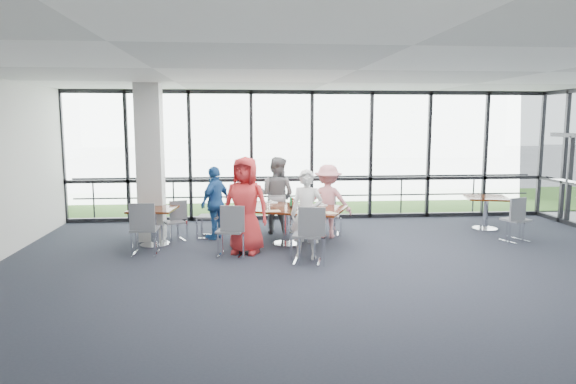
{
  "coord_description": "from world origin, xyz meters",
  "views": [
    {
      "loc": [
        -1.73,
        -7.68,
        2.44
      ],
      "look_at": [
        -0.86,
        2.01,
        1.1
      ],
      "focal_mm": 32.0,
      "sensor_mm": 36.0,
      "label": 1
    }
  ],
  "objects": [
    {
      "name": "floor",
      "position": [
        0.0,
        0.0,
        -0.01
      ],
      "size": [
        12.0,
        10.0,
        0.02
      ],
      "primitive_type": "cube",
      "color": "#222631",
      "rests_on": "ground"
    },
    {
      "name": "ceiling",
      "position": [
        0.0,
        0.0,
        3.2
      ],
      "size": [
        12.0,
        10.0,
        0.04
      ],
      "primitive_type": "cube",
      "color": "white",
      "rests_on": "ground"
    },
    {
      "name": "wall_front",
      "position": [
        0.0,
        -5.0,
        1.6
      ],
      "size": [
        12.0,
        0.1,
        3.2
      ],
      "primitive_type": "cube",
      "color": "silver",
      "rests_on": "ground"
    },
    {
      "name": "curtain_wall_back",
      "position": [
        0.0,
        5.0,
        1.6
      ],
      "size": [
        12.0,
        0.1,
        3.2
      ],
      "primitive_type": "cube",
      "color": "white",
      "rests_on": "ground"
    },
    {
      "name": "exit_door",
      "position": [
        6.0,
        3.75,
        1.05
      ],
      "size": [
        0.12,
        1.6,
        2.1
      ],
      "primitive_type": "cube",
      "color": "black",
      "rests_on": "ground"
    },
    {
      "name": "structural_column",
      "position": [
        -3.6,
        3.0,
        1.6
      ],
      "size": [
        0.5,
        0.5,
        3.2
      ],
      "primitive_type": "cube",
      "color": "silver",
      "rests_on": "ground"
    },
    {
      "name": "apron",
      "position": [
        0.0,
        10.0,
        -0.02
      ],
      "size": [
        80.0,
        70.0,
        0.02
      ],
      "primitive_type": "cube",
      "color": "gray",
      "rests_on": "ground"
    },
    {
      "name": "grass_strip",
      "position": [
        0.0,
        8.0,
        0.01
      ],
      "size": [
        80.0,
        5.0,
        0.01
      ],
      "primitive_type": "cube",
      "color": "#305E1F",
      "rests_on": "ground"
    },
    {
      "name": "hangar_main",
      "position": [
        4.0,
        32.0,
        3.0
      ],
      "size": [
        24.0,
        10.0,
        6.0
      ],
      "primitive_type": "cube",
      "color": "white",
      "rests_on": "ground"
    },
    {
      "name": "guard_rail",
      "position": [
        0.0,
        5.6,
        0.5
      ],
      "size": [
        12.0,
        0.06,
        0.06
      ],
      "primitive_type": "cylinder",
      "rotation": [
        0.0,
        1.57,
        0.0
      ],
      "color": "#2D2D33",
      "rests_on": "ground"
    },
    {
      "name": "main_table",
      "position": [
        -0.86,
        2.31,
        0.65
      ],
      "size": [
        2.53,
        2.02,
        0.75
      ],
      "rotation": [
        0.0,
        0.0,
        -0.41
      ],
      "color": "#3A130B",
      "rests_on": "ground"
    },
    {
      "name": "side_table_left",
      "position": [
        -3.49,
        2.44,
        0.63
      ],
      "size": [
        0.95,
        0.95,
        0.75
      ],
      "rotation": [
        0.0,
        0.0,
        -0.13
      ],
      "color": "#3A130B",
      "rests_on": "ground"
    },
    {
      "name": "side_table_right",
      "position": [
        3.77,
        3.36,
        0.64
      ],
      "size": [
        1.07,
        1.07,
        0.75
      ],
      "rotation": [
        0.0,
        0.0,
        -0.25
      ],
      "color": "#3A130B",
      "rests_on": "ground"
    },
    {
      "name": "diner_near_left",
      "position": [
        -1.68,
        1.72,
        0.9
      ],
      "size": [
        1.02,
        0.83,
        1.81
      ],
      "primitive_type": "imported",
      "rotation": [
        0.0,
        0.0,
        -0.34
      ],
      "color": "red",
      "rests_on": "ground"
    },
    {
      "name": "diner_near_right",
      "position": [
        -0.6,
        1.24,
        0.8
      ],
      "size": [
        0.7,
        0.6,
        1.6
      ],
      "primitive_type": "imported",
      "rotation": [
        0.0,
        0.0,
        -0.36
      ],
      "color": "white",
      "rests_on": "ground"
    },
    {
      "name": "diner_far_left",
      "position": [
        -0.98,
        3.37,
        0.84
      ],
      "size": [
        0.96,
        0.86,
        1.68
      ],
      "primitive_type": "imported",
      "rotation": [
        0.0,
        0.0,
        2.58
      ],
      "color": "slate",
      "rests_on": "ground"
    },
    {
      "name": "diner_far_right",
      "position": [
        0.06,
        2.87,
        0.77
      ],
      "size": [
        1.11,
        0.79,
        1.55
      ],
      "primitive_type": "imported",
      "rotation": [
        0.0,
        0.0,
        2.84
      ],
      "color": "pink",
      "rests_on": "ground"
    },
    {
      "name": "diner_end",
      "position": [
        -2.29,
        2.97,
        0.76
      ],
      "size": [
        0.91,
        1.01,
        1.52
      ],
      "primitive_type": "imported",
      "rotation": [
        0.0,
        0.0,
        -2.17
      ],
      "color": "#265BA4",
      "rests_on": "ground"
    },
    {
      "name": "chair_main_nl",
      "position": [
        -1.96,
        1.52,
        0.47
      ],
      "size": [
        0.54,
        0.54,
        0.94
      ],
      "primitive_type": null,
      "rotation": [
        0.0,
        0.0,
        -0.21
      ],
      "color": "slate",
      "rests_on": "ground"
    },
    {
      "name": "chair_main_nr",
      "position": [
        -0.62,
        0.94,
        0.49
      ],
      "size": [
        0.58,
        0.58,
        0.99
      ],
      "primitive_type": null,
      "rotation": [
        0.0,
        0.0,
        -0.22
      ],
      "color": "slate",
      "rests_on": "ground"
    },
    {
      "name": "chair_main_fl",
      "position": [
        -0.91,
        3.59,
        0.44
      ],
      "size": [
        0.52,
        0.52,
        0.88
      ],
      "primitive_type": null,
      "rotation": [
        0.0,
        0.0,
        2.91
      ],
      "color": "slate",
      "rests_on": "ground"
    },
    {
      "name": "chair_main_fr",
      "position": [
        0.15,
        3.13,
        0.41
      ],
      "size": [
        0.47,
        0.47,
        0.82
      ],
      "primitive_type": null,
      "rotation": [
        0.0,
        0.0,
        2.95
      ],
      "color": "slate",
      "rests_on": "ground"
    },
    {
      "name": "chair_main_end",
      "position": [
        -2.44,
        3.08,
        0.45
      ],
      "size": [
        0.52,
        0.52,
        0.9
      ],
      "primitive_type": null,
      "rotation": [
        0.0,
        0.0,
        -1.76
      ],
      "color": "slate",
      "rests_on": "ground"
    },
    {
      "name": "chair_spare_la",
      "position": [
        -3.53,
        1.76,
        0.48
      ],
      "size": [
        0.48,
        0.48,
        0.97
      ],
      "primitive_type": null,
      "rotation": [
        0.0,
        0.0,
        -0.02
      ],
      "color": "slate",
      "rests_on": "ground"
    },
    {
      "name": "chair_spare_lb",
      "position": [
        -3.13,
        2.81,
        0.4
      ],
      "size": [
        0.51,
        0.51,
        0.79
      ],
      "primitive_type": null,
      "rotation": [
        0.0,
        0.0,
        3.55
      ],
      "color": "slate",
      "rests_on": "ground"
    },
    {
      "name": "chair_spare_r",
      "position": [
        3.81,
        2.13,
        0.46
      ],
      "size": [
        0.58,
        0.58,
        0.91
      ],
      "primitive_type": null,
      "rotation": [
        0.0,
        0.0,
        0.37
      ],
      "color": "slate",
      "rests_on": "ground"
    },
    {
      "name": "plate_nl",
      "position": [
        -1.59,
        2.28,
        0.76
      ],
      "size": [
        0.24,
        0.24,
        0.01
      ],
      "primitive_type": "cylinder",
      "color": "white",
      "rests_on": "main_table"
    },
    {
      "name": "plate_nr",
      "position": [
        -0.39,
        1.65,
        0.76
      ],
      "size": [
        0.28,
        0.28,
        0.01
      ],
      "primitive_type": "cylinder",
      "color": "white",
      "rests_on": "main_table"
    },
    {
      "name": "plate_fl",
      "position": [
        -1.14,
        2.91,
        0.76
      ],
      "size": [
        0.29,
        0.29,
        0.01
      ],
      "primitive_type": "cylinder",
      "color": "white",
      "rests_on": "main_table"
    },
    {
      "name": "plate_fr",
      "position": [
        -0.14,
        2.47,
        0.76
      ],
      "size": [
        0.24,
        0.24,
        0.01
      ],
      "primitive_type": "cylinder",
      "color": "white",
      "rests_on": "main_table"
    },
    {
      "name": "plate_end",
      "position": [
        -1.7,
        2.63,
        0.76
      ],
      "size": [
        0.24,
        0.24,
        0.01
      ],
      "primitive_type": "cylinder",
      "color": "white",
      "rests_on": "main_table"
    },
    {
      "name": "tumbler_a",
      "position": [
        -1.23,
        2.17,
        0.82
      ],
      "size": [
        0.07,
        0.07,
        0.13
      ],
      "primitive_type": "cylinder",
      "color": "white",
      "rests_on": "main_table"
    },
    {
      "name": "tumbler_b",
      "position": [
        -0.67,
        2.04,
        0.81
      ],
      "size": [
        0.06,
        0.06,
        0.13
      ],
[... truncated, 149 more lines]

